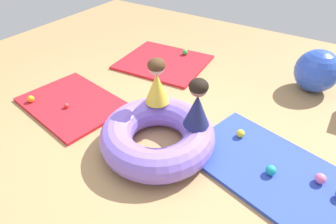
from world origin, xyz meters
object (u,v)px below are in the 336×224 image
play_ball_teal (271,170)px  exercise_ball_large (317,71)px  inflatable_cushion (158,136)px  play_ball_yellow (241,133)px  play_ball_green (185,52)px  play_ball_pink (320,179)px  play_ball_orange (31,99)px  play_ball_red (66,106)px  child_in_yellow (157,82)px  child_in_navy (197,103)px

play_ball_teal → exercise_ball_large: bearing=90.0°
inflatable_cushion → play_ball_yellow: bearing=41.4°
play_ball_green → play_ball_pink: 2.94m
play_ball_teal → play_ball_pink: same height
play_ball_orange → play_ball_green: 2.48m
inflatable_cushion → play_ball_red: 1.35m
child_in_yellow → play_ball_orange: bearing=-39.9°
child_in_yellow → exercise_ball_large: 2.29m
play_ball_yellow → play_ball_teal: size_ratio=0.90×
inflatable_cushion → play_ball_red: bearing=-177.4°
play_ball_red → exercise_ball_large: (2.47, 2.21, 0.22)m
child_in_navy → play_ball_teal: bearing=-99.7°
play_ball_yellow → play_ball_teal: 0.57m
child_in_navy → exercise_ball_large: child_in_navy is taller
child_in_yellow → play_ball_pink: child_in_yellow is taller
child_in_navy → child_in_yellow: bearing=64.8°
exercise_ball_large → play_ball_yellow: bearing=-106.0°
child_in_navy → child_in_yellow: size_ratio=0.98×
play_ball_red → play_ball_teal: bearing=7.2°
child_in_navy → play_ball_teal: 0.94m
inflatable_cushion → exercise_ball_large: exercise_ball_large is taller
child_in_navy → play_ball_pink: child_in_navy is taller
child_in_yellow → play_ball_red: child_in_yellow is taller
play_ball_orange → exercise_ball_large: exercise_ball_large is taller
child_in_navy → play_ball_orange: size_ratio=5.75×
play_ball_yellow → play_ball_pink: play_ball_pink is taller
play_ball_teal → exercise_ball_large: exercise_ball_large is taller
play_ball_yellow → child_in_navy: bearing=-131.3°
inflatable_cushion → play_ball_pink: bearing=14.5°
play_ball_green → child_in_yellow: bearing=-69.5°
child_in_yellow → play_ball_yellow: bearing=138.9°
child_in_yellow → play_ball_yellow: child_in_yellow is taller
play_ball_orange → play_ball_green: play_ball_green is taller
play_ball_red → play_ball_pink: play_ball_pink is taller
play_ball_pink → exercise_ball_large: bearing=103.3°
inflatable_cushion → play_ball_pink: 1.59m
play_ball_orange → play_ball_pink: play_ball_pink is taller
exercise_ball_large → inflatable_cushion: bearing=-117.7°
child_in_navy → play_ball_teal: size_ratio=5.16×
play_ball_teal → exercise_ball_large: size_ratio=0.17×
play_ball_teal → play_ball_green: (-2.00, 1.82, -0.00)m
play_ball_orange → exercise_ball_large: size_ratio=0.15×
play_ball_pink → exercise_ball_large: size_ratio=0.17×
child_in_yellow → play_ball_red: size_ratio=8.20×
play_ball_yellow → exercise_ball_large: size_ratio=0.16×
inflatable_cushion → play_ball_green: size_ratio=13.01×
play_ball_red → exercise_ball_large: 3.32m
inflatable_cushion → play_ball_green: (-0.88, 2.07, -0.08)m
play_ball_yellow → play_ball_green: 2.14m
play_ball_pink → play_ball_teal: bearing=-160.3°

